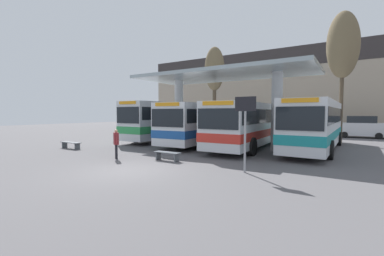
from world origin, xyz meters
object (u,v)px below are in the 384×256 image
object	(u,v)px
transit_bus_right_bay	(249,123)
poplar_tree_behind_left	(343,46)
transit_bus_far_right_bay	(316,123)
poplar_tree_behind_right	(215,70)
waiting_bench_near_pillar	(167,154)
transit_bus_left_bay	(171,119)
transit_bus_center_bay	(209,122)
pedestrian_waiting	(116,141)
parked_car_street	(361,127)
info_sign_platform	(245,119)
waiting_bench_mid_platform	(71,144)

from	to	relation	value
transit_bus_right_bay	poplar_tree_behind_left	distance (m)	10.51
transit_bus_far_right_bay	poplar_tree_behind_right	xyz separation A→B (m)	(-10.87, 5.93, 5.31)
waiting_bench_near_pillar	transit_bus_left_bay	bearing A→B (deg)	125.93
transit_bus_center_bay	pedestrian_waiting	distance (m)	9.41
pedestrian_waiting	parked_car_street	bearing A→B (deg)	94.37
transit_bus_right_bay	transit_bus_far_right_bay	size ratio (longest dim) A/B	0.90
transit_bus_right_bay	info_sign_platform	distance (m)	7.99
transit_bus_center_bay	poplar_tree_behind_right	distance (m)	8.74
poplar_tree_behind_left	transit_bus_left_bay	bearing A→B (deg)	-158.80
transit_bus_right_bay	poplar_tree_behind_right	size ratio (longest dim) A/B	1.13
transit_bus_right_bay	waiting_bench_mid_platform	distance (m)	12.72
waiting_bench_mid_platform	poplar_tree_behind_left	world-z (taller)	poplar_tree_behind_left
transit_bus_center_bay	poplar_tree_behind_right	size ratio (longest dim) A/B	1.28
info_sign_platform	parked_car_street	size ratio (longest dim) A/B	0.69
info_sign_platform	transit_bus_right_bay	bearing A→B (deg)	108.55
parked_car_street	pedestrian_waiting	bearing A→B (deg)	-120.59
transit_bus_left_bay	waiting_bench_mid_platform	xyz separation A→B (m)	(-2.32, -8.57, -1.56)
transit_bus_left_bay	transit_bus_right_bay	world-z (taller)	transit_bus_left_bay
pedestrian_waiting	poplar_tree_behind_right	size ratio (longest dim) A/B	0.17
transit_bus_left_bay	transit_bus_right_bay	bearing A→B (deg)	169.53
parked_car_street	poplar_tree_behind_left	bearing A→B (deg)	-105.59
waiting_bench_mid_platform	transit_bus_right_bay	bearing A→B (deg)	34.81
transit_bus_right_bay	info_sign_platform	bearing A→B (deg)	106.72
waiting_bench_near_pillar	parked_car_street	size ratio (longest dim) A/B	0.33
transit_bus_center_bay	waiting_bench_near_pillar	world-z (taller)	transit_bus_center_bay
transit_bus_left_bay	transit_bus_center_bay	size ratio (longest dim) A/B	0.89
transit_bus_far_right_bay	poplar_tree_behind_right	size ratio (longest dim) A/B	1.26
poplar_tree_behind_right	pedestrian_waiting	bearing A→B (deg)	-82.30
info_sign_platform	transit_bus_center_bay	bearing A→B (deg)	126.45
transit_bus_left_bay	parked_car_street	xyz separation A→B (m)	(15.03, 11.78, -0.85)
info_sign_platform	pedestrian_waiting	bearing A→B (deg)	-174.57
transit_bus_right_bay	waiting_bench_near_pillar	xyz separation A→B (m)	(-1.85, -7.22, -1.45)
transit_bus_left_bay	transit_bus_right_bay	xyz separation A→B (m)	(8.06, -1.36, -0.12)
waiting_bench_near_pillar	waiting_bench_mid_platform	bearing A→B (deg)	180.00
transit_bus_center_bay	waiting_bench_near_pillar	distance (m)	8.69
pedestrian_waiting	transit_bus_center_bay	bearing A→B (deg)	118.54
poplar_tree_behind_left	parked_car_street	xyz separation A→B (m)	(1.55, 6.55, -6.87)
transit_bus_left_bay	pedestrian_waiting	size ratio (longest dim) A/B	6.86
waiting_bench_mid_platform	poplar_tree_behind_right	size ratio (longest dim) A/B	0.19
transit_bus_left_bay	poplar_tree_behind_left	distance (m)	15.66
waiting_bench_mid_platform	info_sign_platform	size ratio (longest dim) A/B	0.59
transit_bus_center_bay	poplar_tree_behind_right	bearing A→B (deg)	-68.91
info_sign_platform	poplar_tree_behind_right	size ratio (longest dim) A/B	0.33
poplar_tree_behind_right	transit_bus_center_bay	bearing A→B (deg)	-66.10
transit_bus_left_bay	waiting_bench_near_pillar	distance (m)	10.70
transit_bus_far_right_bay	poplar_tree_behind_left	size ratio (longest dim) A/B	1.15
transit_bus_right_bay	pedestrian_waiting	world-z (taller)	transit_bus_right_bay
info_sign_platform	transit_bus_left_bay	bearing A→B (deg)	139.91
parked_car_street	waiting_bench_near_pillar	bearing A→B (deg)	-115.69
waiting_bench_mid_platform	pedestrian_waiting	distance (m)	5.95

